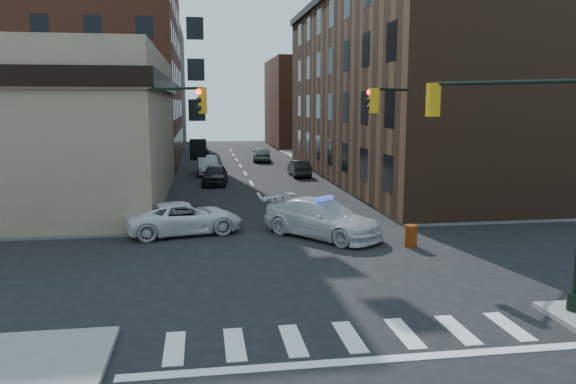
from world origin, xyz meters
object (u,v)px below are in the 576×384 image
object	(u,v)px
parked_car_wnear	(215,174)
pickup	(184,218)
parked_car_wfar	(208,165)
barrel_bank	(174,225)
police_car	(322,218)
pedestrian_b	(95,201)
barrel_road	(411,236)
parked_car_enear	(299,168)
barricade_nw_a	(101,216)
pedestrian_a	(116,205)

from	to	relation	value
parked_car_wnear	pickup	bearing A→B (deg)	-91.23
parked_car_wfar	barrel_bank	world-z (taller)	parked_car_wfar
police_car	barrel_bank	world-z (taller)	police_car
pedestrian_b	barrel_road	world-z (taller)	pedestrian_b
parked_car_enear	barricade_nw_a	xyz separation A→B (m)	(-12.96, -17.62, -0.12)
parked_car_wnear	pedestrian_a	distance (m)	15.05
barrel_road	pickup	bearing A→B (deg)	157.69
pickup	police_car	bearing A→B (deg)	-117.64
pedestrian_b	barrel_bank	bearing A→B (deg)	-26.07
pickup	pedestrian_b	distance (m)	5.66
barrel_road	barricade_nw_a	size ratio (longest dim) A/B	0.87
barrel_road	barricade_nw_a	xyz separation A→B (m)	(-13.67, 5.88, 0.09)
parked_car_wfar	barricade_nw_a	world-z (taller)	parked_car_wfar
parked_car_wfar	pedestrian_b	distance (m)	19.52
police_car	parked_car_wnear	distance (m)	18.03
parked_car_enear	parked_car_wnear	bearing A→B (deg)	27.53
pedestrian_a	barrel_road	distance (m)	14.12
parked_car_enear	barricade_nw_a	bearing A→B (deg)	53.58
parked_car_wfar	barrel_bank	xyz separation A→B (m)	(-1.81, -22.10, -0.34)
parked_car_enear	pedestrian_a	bearing A→B (deg)	55.52
parked_car_enear	pedestrian_a	world-z (taller)	pedestrian_a
parked_car_wnear	barricade_nw_a	xyz separation A→B (m)	(-5.91, -13.93, -0.20)
parked_car_wnear	barrel_road	size ratio (longest dim) A/B	4.72
pedestrian_b	parked_car_enear	bearing A→B (deg)	64.68
pedestrian_a	barrel_bank	size ratio (longest dim) A/B	2.16
pedestrian_a	barrel_bank	world-z (taller)	pedestrian_a
police_car	pickup	distance (m)	6.44
parked_car_wnear	parked_car_wfar	xyz separation A→B (m)	(-0.48, 6.02, 0.03)
parked_car_wnear	barrel_bank	xyz separation A→B (m)	(-2.29, -16.08, -0.31)
parked_car_wnear	parked_car_enear	xyz separation A→B (m)	(7.05, 3.69, -0.08)
pickup	barrel_road	xyz separation A→B (m)	(9.58, -3.93, -0.28)
pickup	pedestrian_b	world-z (taller)	pedestrian_b
pedestrian_b	barrel_road	bearing A→B (deg)	-12.76
pedestrian_b	barrel_bank	distance (m)	5.45
pickup	parked_car_enear	xyz separation A→B (m)	(8.87, 19.57, -0.07)
parked_car_wnear	barrel_bank	size ratio (longest dim) A/B	4.94
parked_car_enear	barrel_road	distance (m)	23.51
barricade_nw_a	police_car	bearing A→B (deg)	-15.12
pedestrian_a	pedestrian_b	distance (m)	2.00
barrel_bank	pedestrian_a	bearing A→B (deg)	145.80
pickup	parked_car_wfar	bearing A→B (deg)	-16.80
police_car	barricade_nw_a	size ratio (longest dim) A/B	5.45
pickup	barrel_bank	world-z (taller)	pickup
pedestrian_a	pedestrian_b	bearing A→B (deg)	142.57
barrel_bank	barricade_nw_a	bearing A→B (deg)	149.34
pickup	parked_car_wnear	xyz separation A→B (m)	(1.83, 15.88, 0.01)
police_car	parked_car_wnear	size ratio (longest dim) A/B	1.33
pedestrian_a	barricade_nw_a	xyz separation A→B (m)	(-0.76, 0.20, -0.56)
barricade_nw_a	barrel_road	bearing A→B (deg)	-19.44
barricade_nw_a	pedestrian_a	bearing A→B (deg)	-10.98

